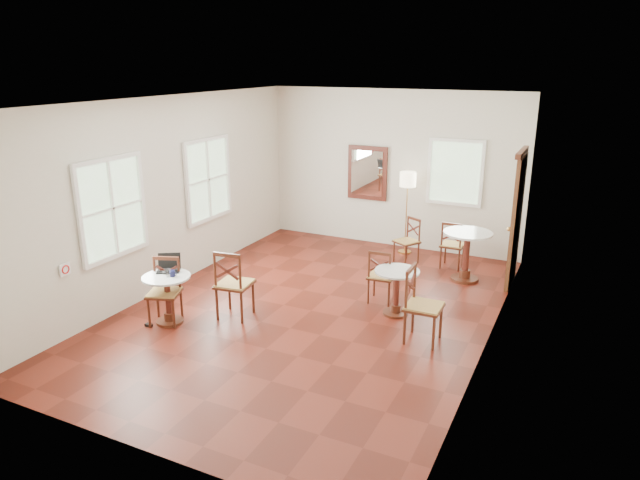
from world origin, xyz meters
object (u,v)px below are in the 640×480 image
at_px(cafe_table_back, 467,251).
at_px(power_adapter, 149,325).
at_px(chair_near_a, 234,284).
at_px(floor_lamp, 408,185).
at_px(cafe_table_near, 168,294).
at_px(mouse, 165,273).
at_px(chair_mid_a, 381,276).
at_px(water_glass, 169,273).
at_px(chair_back_b, 408,241).
at_px(cafe_table_mid, 397,287).
at_px(chair_mid_b, 422,305).
at_px(laptop, 169,266).
at_px(chair_back_a, 452,245).
at_px(navy_mug, 172,273).
at_px(chair_near_b, 165,292).

distance_m(cafe_table_back, power_adapter, 5.10).
height_order(chair_near_a, floor_lamp, floor_lamp).
xyz_separation_m(cafe_table_near, power_adapter, (-0.18, -0.23, -0.41)).
bearing_deg(cafe_table_near, mouse, 135.87).
height_order(chair_mid_a, water_glass, chair_mid_a).
bearing_deg(chair_mid_a, chair_back_b, -88.91).
bearing_deg(mouse, floor_lamp, 82.87).
xyz_separation_m(cafe_table_mid, chair_mid_a, (-0.35, 0.33, -0.00)).
bearing_deg(chair_mid_b, chair_back_b, 19.96).
bearing_deg(cafe_table_back, chair_mid_b, -91.25).
xyz_separation_m(floor_lamp, laptop, (-2.14, -4.15, -0.56)).
distance_m(chair_back_a, floor_lamp, 1.41).
height_order(chair_mid_b, navy_mug, chair_mid_b).
bearing_deg(chair_mid_b, cafe_table_near, 105.93).
bearing_deg(cafe_table_back, floor_lamp, 144.77).
distance_m(cafe_table_near, chair_back_b, 4.44).
bearing_deg(water_glass, cafe_table_mid, 31.27).
distance_m(chair_back_b, power_adapter, 4.74).
bearing_deg(cafe_table_back, chair_back_b, 159.39).
bearing_deg(chair_mid_b, floor_lamp, 20.07).
distance_m(chair_near_b, chair_mid_b, 3.50).
distance_m(chair_mid_b, navy_mug, 3.37).
bearing_deg(laptop, navy_mug, -71.41).
bearing_deg(floor_lamp, chair_back_b, -68.51).
bearing_deg(chair_mid_a, cafe_table_back, -127.72).
height_order(chair_near_b, water_glass, chair_near_b).
relative_size(floor_lamp, power_adapter, 15.72).
relative_size(cafe_table_back, chair_mid_b, 0.83).
bearing_deg(chair_near_b, navy_mug, -9.88).
distance_m(cafe_table_back, floor_lamp, 1.82).
bearing_deg(chair_back_a, power_adapter, 53.14).
height_order(chair_back_b, floor_lamp, floor_lamp).
distance_m(water_glass, power_adapter, 0.80).
relative_size(chair_near_a, chair_near_b, 1.11).
xyz_separation_m(chair_back_b, mouse, (-2.28, -3.78, 0.31)).
bearing_deg(chair_mid_b, mouse, 104.74).
height_order(cafe_table_near, navy_mug, navy_mug).
relative_size(floor_lamp, laptop, 3.87).
height_order(cafe_table_back, chair_mid_b, chair_mid_b).
bearing_deg(water_glass, chair_near_b, 175.73).
bearing_deg(chair_near_a, laptop, 15.27).
bearing_deg(laptop, mouse, -98.96).
bearing_deg(water_glass, chair_back_a, 52.91).
relative_size(cafe_table_back, navy_mug, 7.57).
relative_size(cafe_table_back, mouse, 7.57).
xyz_separation_m(chair_near_b, chair_back_a, (3.07, 3.91, -0.03)).
xyz_separation_m(chair_mid_b, chair_back_b, (-1.08, 2.85, -0.09)).
bearing_deg(cafe_table_near, cafe_table_back, 45.49).
xyz_separation_m(mouse, power_adapter, (-0.12, -0.29, -0.69)).
bearing_deg(laptop, chair_near_b, -102.40).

